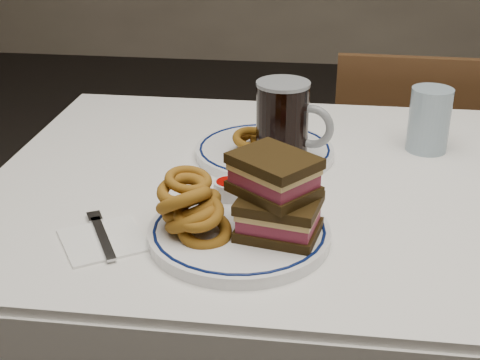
# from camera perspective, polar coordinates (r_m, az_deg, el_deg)

# --- Properties ---
(dining_table) EXTENTS (1.27, 0.87, 0.75)m
(dining_table) POSITION_cam_1_polar(r_m,az_deg,el_deg) (1.26, 8.15, -4.51)
(dining_table) COLOR white
(dining_table) RESTS_ON floor
(chair_far) EXTENTS (0.39, 0.39, 0.82)m
(chair_far) POSITION_cam_1_polar(r_m,az_deg,el_deg) (2.02, 13.14, 0.69)
(chair_far) COLOR #4A2A17
(chair_far) RESTS_ON floor
(main_plate) EXTENTS (0.28, 0.28, 0.02)m
(main_plate) POSITION_cam_1_polar(r_m,az_deg,el_deg) (1.01, -0.06, -4.49)
(main_plate) COLOR white
(main_plate) RESTS_ON dining_table
(reuben_sandwich) EXTENTS (0.15, 0.14, 0.12)m
(reuben_sandwich) POSITION_cam_1_polar(r_m,az_deg,el_deg) (0.97, 3.13, -1.35)
(reuben_sandwich) COLOR black
(reuben_sandwich) RESTS_ON main_plate
(onion_rings_main) EXTENTS (0.13, 0.13, 0.11)m
(onion_rings_main) POSITION_cam_1_polar(r_m,az_deg,el_deg) (0.99, -4.15, -2.29)
(onion_rings_main) COLOR brown
(onion_rings_main) RESTS_ON main_plate
(ketchup_ramekin) EXTENTS (0.05, 0.05, 0.03)m
(ketchup_ramekin) POSITION_cam_1_polar(r_m,az_deg,el_deg) (1.09, -0.99, -0.72)
(ketchup_ramekin) COLOR white
(ketchup_ramekin) RESTS_ON main_plate
(beer_mug) EXTENTS (0.15, 0.10, 0.16)m
(beer_mug) POSITION_cam_1_polar(r_m,az_deg,el_deg) (1.23, 3.77, 4.77)
(beer_mug) COLOR black
(beer_mug) RESTS_ON dining_table
(water_glass) EXTENTS (0.08, 0.08, 0.13)m
(water_glass) POSITION_cam_1_polar(r_m,az_deg,el_deg) (1.36, 15.85, 4.96)
(water_glass) COLOR #8FA7B8
(water_glass) RESTS_ON dining_table
(far_plate) EXTENTS (0.27, 0.27, 0.02)m
(far_plate) POSITION_cam_1_polar(r_m,az_deg,el_deg) (1.30, 2.10, 2.48)
(far_plate) COLOR white
(far_plate) RESTS_ON dining_table
(onion_rings_far) EXTENTS (0.12, 0.13, 0.06)m
(onion_rings_far) POSITION_cam_1_polar(r_m,az_deg,el_deg) (1.29, 1.75, 3.46)
(onion_rings_far) COLOR brown
(onion_rings_far) RESTS_ON far_plate
(napkin_fork) EXTENTS (0.16, 0.16, 0.01)m
(napkin_fork) POSITION_cam_1_polar(r_m,az_deg,el_deg) (1.04, -11.63, -4.95)
(napkin_fork) COLOR white
(napkin_fork) RESTS_ON dining_table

